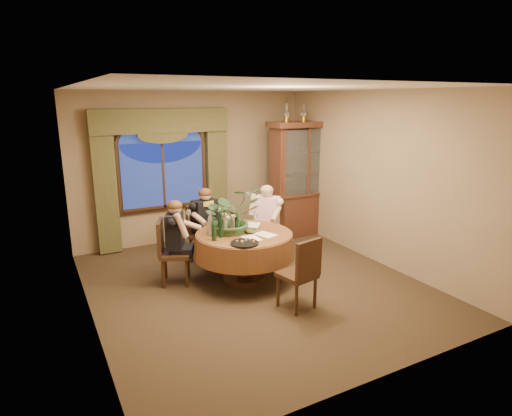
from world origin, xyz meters
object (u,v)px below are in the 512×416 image
oil_lamp_left (287,113)px  chair_back_right (205,235)px  china_cabinet (302,179)px  wine_bottle_5 (214,229)px  oil_lamp_right (321,112)px  wine_bottle_3 (237,224)px  oil_lamp_center (304,112)px  olive_bowl (251,231)px  person_pink (267,221)px  dining_table (244,257)px  wine_bottle_1 (225,223)px  wine_bottle_2 (210,224)px  chair_right (269,232)px  chair_front_left (297,273)px  wine_bottle_4 (221,226)px  person_back (175,241)px  wine_bottle_0 (220,220)px  stoneware_vase (234,224)px  chair_back (175,252)px  centerpiece_plant (231,193)px  person_scarf (205,225)px

oil_lamp_left → chair_back_right: 2.78m
china_cabinet → wine_bottle_5: (-2.57, -1.66, -0.20)m
oil_lamp_right → wine_bottle_3: bearing=-148.2°
oil_lamp_center → olive_bowl: oil_lamp_center is taller
person_pink → wine_bottle_5: person_pink is taller
dining_table → wine_bottle_1: bearing=163.9°
wine_bottle_2 → chair_right: bearing=20.9°
dining_table → wine_bottle_3: wine_bottle_3 is taller
chair_front_left → wine_bottle_4: size_ratio=2.91×
china_cabinet → chair_front_left: china_cabinet is taller
wine_bottle_4 → wine_bottle_3: bearing=-5.2°
wine_bottle_3 → person_back: bearing=147.2°
chair_back_right → wine_bottle_0: bearing=73.4°
stoneware_vase → wine_bottle_1: bearing=-170.7°
chair_back → person_back: size_ratio=0.77×
chair_right → wine_bottle_1: wine_bottle_1 is taller
centerpiece_plant → wine_bottle_0: 0.44m
chair_front_left → person_scarf: 2.14m
chair_right → wine_bottle_3: bearing=87.9°
oil_lamp_right → stoneware_vase: (-2.54, -1.43, -1.53)m
chair_front_left → china_cabinet: bearing=43.6°
china_cabinet → wine_bottle_4: (-2.42, -1.57, -0.20)m
dining_table → chair_front_left: (0.22, -1.09, 0.10)m
stoneware_vase → centerpiece_plant: size_ratio=0.26×
chair_back → person_pink: person_pink is taller
dining_table → wine_bottle_4: (-0.37, -0.03, 0.54)m
person_scarf → olive_bowl: size_ratio=7.82×
china_cabinet → person_back: bearing=-159.7°
oil_lamp_center → wine_bottle_1: bearing=-147.8°
person_scarf → wine_bottle_4: size_ratio=3.83×
wine_bottle_5 → oil_lamp_center: bearing=32.9°
person_pink → wine_bottle_3: person_pink is taller
chair_front_left → centerpiece_plant: (-0.35, 1.25, 0.84)m
oil_lamp_center → stoneware_vase: oil_lamp_center is taller
wine_bottle_0 → chair_right: bearing=19.8°
oil_lamp_left → chair_back: size_ratio=0.35×
oil_lamp_right → wine_bottle_3: (-2.57, -1.59, -1.49)m
oil_lamp_center → wine_bottle_3: 3.09m
oil_lamp_right → chair_back: bearing=-161.2°
china_cabinet → wine_bottle_1: (-2.32, -1.46, -0.20)m
wine_bottle_4 → chair_right: bearing=29.6°
oil_lamp_right → stoneware_vase: oil_lamp_right is taller
chair_back_right → centerpiece_plant: bearing=84.3°
oil_lamp_left → wine_bottle_5: oil_lamp_left is taller
person_pink → wine_bottle_4: person_pink is taller
oil_lamp_right → person_pink: 2.56m
person_pink → wine_bottle_2: (-1.25, -0.56, 0.28)m
chair_right → chair_front_left: 1.79m
oil_lamp_center → wine_bottle_5: oil_lamp_center is taller
chair_back → wine_bottle_5: bearing=61.1°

